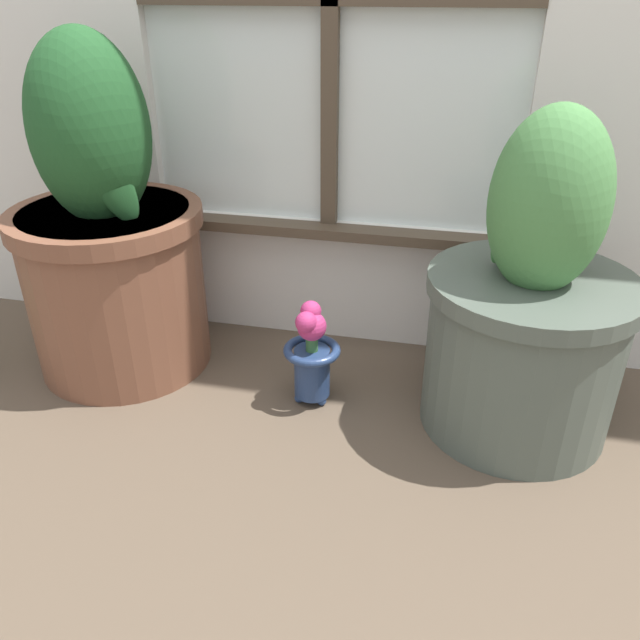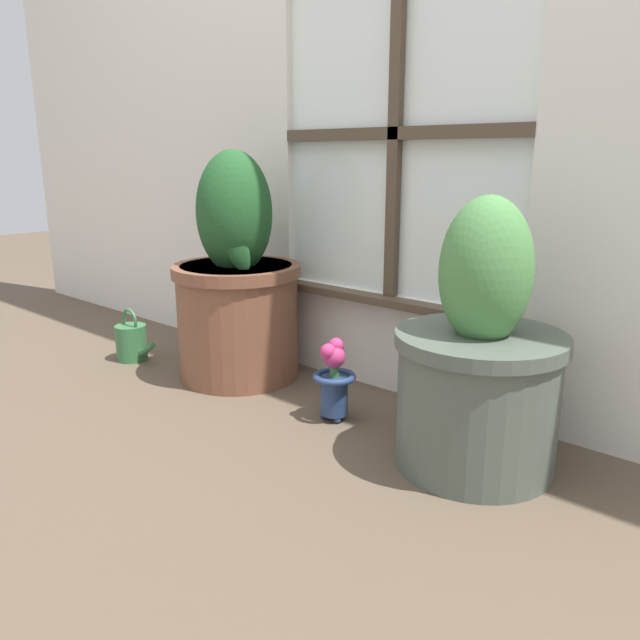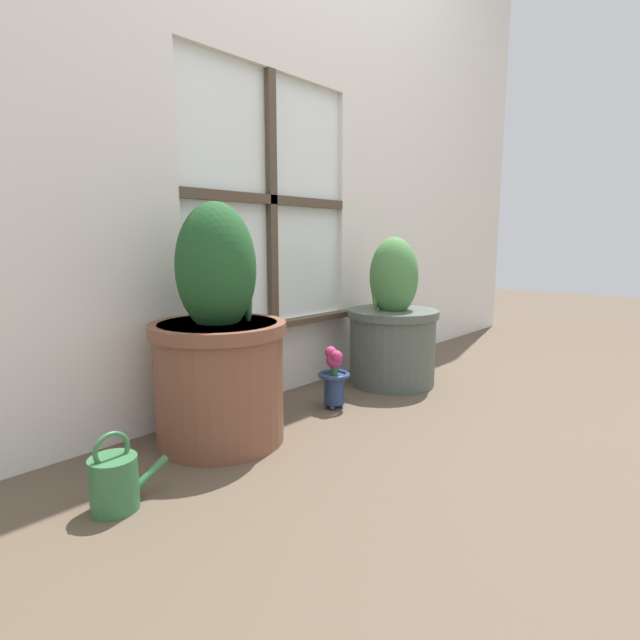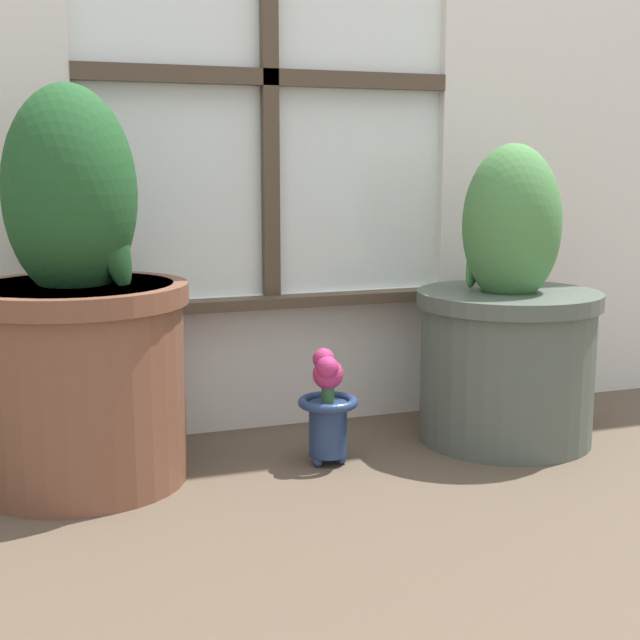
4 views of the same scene
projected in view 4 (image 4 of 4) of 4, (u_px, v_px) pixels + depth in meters
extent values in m
plane|color=brown|center=(376.00, 522.00, 1.51)|extent=(10.00, 10.00, 0.00)
cube|color=silver|center=(270.00, 359.00, 2.06)|extent=(0.84, 0.05, 0.31)
cube|color=white|center=(266.00, 78.00, 1.96)|extent=(0.84, 0.02, 0.96)
cube|color=#4C3D2D|center=(270.00, 77.00, 1.94)|extent=(0.04, 0.02, 0.96)
cube|color=#4C3D2D|center=(270.00, 77.00, 1.94)|extent=(0.84, 0.02, 0.04)
cube|color=#4C3D2D|center=(276.00, 302.00, 1.99)|extent=(0.90, 0.06, 0.02)
cylinder|color=brown|center=(79.00, 384.00, 1.68)|extent=(0.39, 0.39, 0.38)
cylinder|color=brown|center=(75.00, 294.00, 1.65)|extent=(0.42, 0.42, 0.04)
cylinder|color=#38281E|center=(75.00, 287.00, 1.64)|extent=(0.36, 0.36, 0.01)
ellipsoid|color=#1E4C23|center=(70.00, 193.00, 1.62)|extent=(0.24, 0.24, 0.39)
ellipsoid|color=#1E4C23|center=(112.00, 237.00, 1.59)|extent=(0.12, 0.12, 0.22)
cylinder|color=#4C564C|center=(506.00, 366.00, 1.94)|extent=(0.37, 0.37, 0.33)
cylinder|color=#4C564C|center=(509.00, 299.00, 1.91)|extent=(0.40, 0.40, 0.03)
cylinder|color=#38281E|center=(509.00, 294.00, 1.91)|extent=(0.34, 0.34, 0.01)
ellipsoid|color=#477F42|center=(512.00, 224.00, 1.88)|extent=(0.21, 0.21, 0.34)
ellipsoid|color=#477F42|center=(476.00, 253.00, 1.93)|extent=(0.11, 0.10, 0.17)
sphere|color=navy|center=(323.00, 454.00, 1.83)|extent=(0.02, 0.02, 0.02)
sphere|color=navy|center=(319.00, 462.00, 1.78)|extent=(0.02, 0.02, 0.02)
sphere|color=navy|center=(342.00, 459.00, 1.80)|extent=(0.02, 0.02, 0.02)
cylinder|color=navy|center=(328.00, 429.00, 1.79)|extent=(0.08, 0.08, 0.11)
torus|color=navy|center=(328.00, 402.00, 1.78)|extent=(0.12, 0.12, 0.02)
cylinder|color=#386633|center=(328.00, 387.00, 1.78)|extent=(0.03, 0.03, 0.06)
sphere|color=#B22D66|center=(328.00, 374.00, 1.77)|extent=(0.06, 0.06, 0.06)
sphere|color=#B22D66|center=(324.00, 359.00, 1.78)|extent=(0.04, 0.04, 0.04)
sphere|color=#B22D66|center=(327.00, 368.00, 1.75)|extent=(0.05, 0.05, 0.05)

